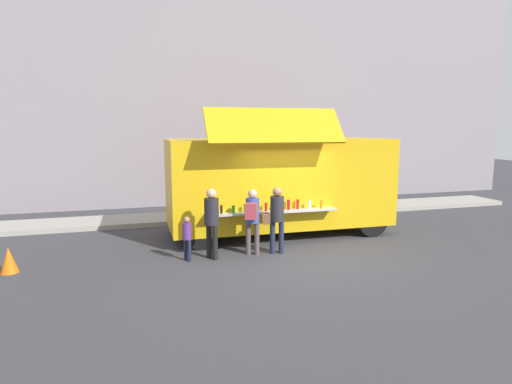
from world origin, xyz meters
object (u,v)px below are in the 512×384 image
Objects in this scene: customer_front_ordering at (276,214)px; child_near_queue at (187,235)px; customer_rear_waiting at (212,217)px; trash_bin at (363,199)px; traffic_cone_orange at (9,260)px; food_truck_main at (279,182)px; customer_mid_with_backpack at (252,215)px.

customer_front_ordering is 1.57× the size of child_near_queue.
customer_front_ordering is at bearing -28.31° from customer_rear_waiting.
child_near_queue is at bearing -149.01° from trash_bin.
trash_bin is at bearing -37.36° from customer_front_ordering.
customer_rear_waiting reaches higher than traffic_cone_orange.
food_truck_main reaches higher than child_near_queue.
food_truck_main reaches higher than trash_bin.
trash_bin is (10.69, 3.94, 0.17)m from traffic_cone_orange.
customer_mid_with_backpack is at bearing -2.32° from traffic_cone_orange.
traffic_cone_orange is 3.75m from child_near_queue.
customer_front_ordering is 0.98× the size of customer_rear_waiting.
trash_bin is at bearing -28.69° from customer_mid_with_backpack.
trash_bin reaches higher than traffic_cone_orange.
customer_rear_waiting reaches higher than customer_mid_with_backpack.
trash_bin is 0.54× the size of customer_rear_waiting.
child_near_queue reaches higher than traffic_cone_orange.
customer_front_ordering is at bearing -110.62° from food_truck_main.
customer_front_ordering is 1.02× the size of customer_mid_with_backpack.
child_near_queue reaches higher than trash_bin.
food_truck_main is 11.37× the size of traffic_cone_orange.
customer_mid_with_backpack is (-5.41, -4.15, 0.53)m from trash_bin.
customer_rear_waiting is (-2.31, -1.85, -0.51)m from food_truck_main.
customer_front_ordering is 2.18m from child_near_queue.
traffic_cone_orange is at bearing 111.48° from customer_mid_with_backpack.
trash_bin is (4.08, 2.32, -1.05)m from food_truck_main.
trash_bin is at bearing 30.44° from food_truck_main.
trash_bin is 0.56× the size of customer_mid_with_backpack.
child_near_queue is (-1.56, -0.04, -0.36)m from customer_mid_with_backpack.
food_truck_main is at bearing -12.18° from customer_mid_with_backpack.
child_near_queue is (-2.16, 0.01, -0.35)m from customer_front_ordering.
customer_mid_with_backpack is 0.96× the size of customer_rear_waiting.
customer_rear_waiting is (-1.58, 0.02, 0.02)m from customer_front_ordering.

